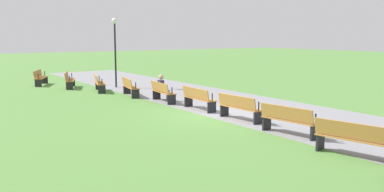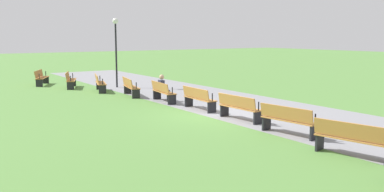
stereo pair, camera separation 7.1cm
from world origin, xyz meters
The scene contains 13 objects.
ground_plane centered at (0.00, 0.00, 0.00)m, with size 120.00×120.00×0.00m, color #54843D.
path_paving centered at (0.00, 2.01, 0.00)m, with size 41.91×5.28×0.01m, color gray.
bench_0 centered at (-13.26, -3.17, 0.48)m, with size 1.85×1.24×0.89m.
bench_1 centered at (-10.98, -2.16, 0.48)m, with size 1.88×1.12×0.89m.
bench_2 centered at (-8.62, -1.34, 0.48)m, with size 1.89×0.98×0.89m.
bench_3 centered at (-6.20, -0.72, 0.48)m, with size 1.89×0.84×0.89m.
bench_4 centered at (-3.74, -0.30, 0.48)m, with size 1.88×0.70×0.89m.
bench_5 centered at (-1.25, -0.10, 0.48)m, with size 1.85×0.55×0.89m.
bench_6 centered at (1.25, -0.10, 0.48)m, with size 1.85×0.55×0.89m.
bench_7 centered at (3.74, -0.30, 0.48)m, with size 1.88×0.70×0.89m.
bench_8 centered at (6.20, -0.72, 0.48)m, with size 1.89×0.84×0.89m.
person_seated centered at (-3.99, -0.13, 0.64)m, with size 0.37×0.55×1.20m.
lamp_post centered at (-9.78, 0.14, 2.72)m, with size 0.32×0.32×3.89m.
Camera 1 is at (12.20, -9.45, 2.96)m, focal length 39.04 mm.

